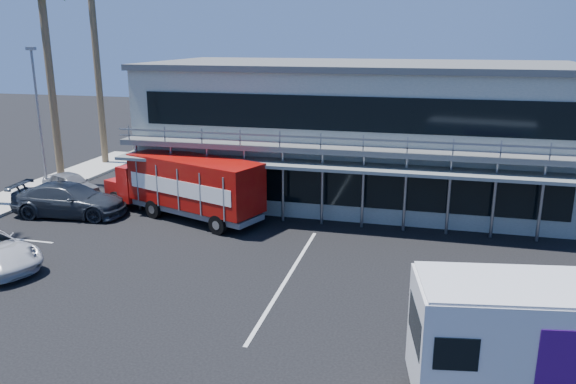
# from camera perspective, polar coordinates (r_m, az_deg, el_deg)

# --- Properties ---
(ground) EXTENTS (120.00, 120.00, 0.00)m
(ground) POSITION_cam_1_polar(r_m,az_deg,el_deg) (19.03, -8.29, -11.57)
(ground) COLOR black
(ground) RESTS_ON ground
(building) EXTENTS (22.40, 12.00, 7.30)m
(building) POSITION_cam_1_polar(r_m,az_deg,el_deg) (31.15, 7.21, 6.22)
(building) COLOR gray
(building) RESTS_ON ground
(palm_e) EXTENTS (2.80, 2.80, 12.25)m
(palm_e) POSITION_cam_1_polar(r_m,az_deg,el_deg) (35.78, -23.74, 17.40)
(palm_e) COLOR brown
(palm_e) RESTS_ON ground
(light_pole_far) EXTENTS (0.50, 0.25, 8.09)m
(light_pole_far) POSITION_cam_1_polar(r_m,az_deg,el_deg) (34.08, -24.00, 7.25)
(light_pole_far) COLOR gray
(light_pole_far) RESTS_ON ground
(red_truck) EXTENTS (9.24, 5.12, 3.06)m
(red_truck) POSITION_cam_1_polar(r_m,az_deg,el_deg) (27.69, -10.39, 0.74)
(red_truck) COLOR #A7100D
(red_truck) RESTS_ON ground
(white_van) EXTENTS (6.97, 3.35, 3.27)m
(white_van) POSITION_cam_1_polar(r_m,az_deg,el_deg) (14.78, 25.98, -13.93)
(white_van) COLOR silver
(white_van) RESTS_ON ground
(parked_car_d) EXTENTS (5.82, 2.85, 1.63)m
(parked_car_d) POSITION_cam_1_polar(r_m,az_deg,el_deg) (29.82, -21.31, -0.74)
(parked_car_d) COLOR #272D35
(parked_car_d) RESTS_ON ground
(parked_car_e) EXTENTS (4.18, 2.95, 1.32)m
(parked_car_e) POSITION_cam_1_polar(r_m,az_deg,el_deg) (33.60, -21.21, 0.74)
(parked_car_e) COLOR slate
(parked_car_e) RESTS_ON ground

